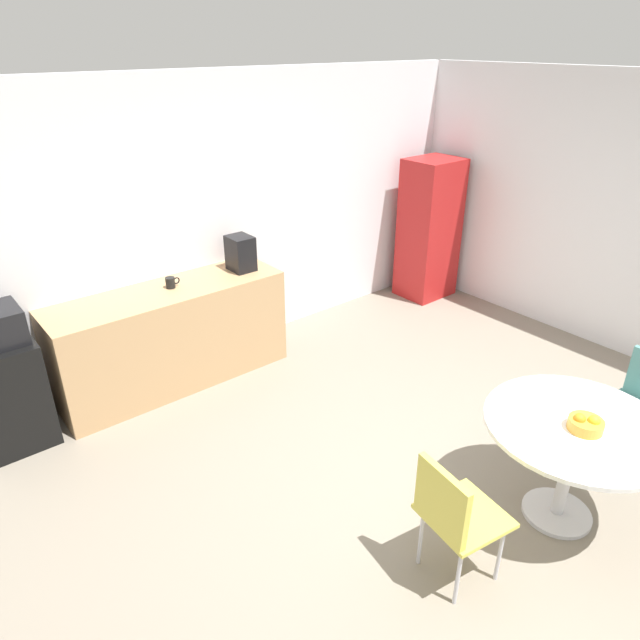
# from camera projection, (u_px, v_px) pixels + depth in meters

# --- Properties ---
(ground_plane) EXTENTS (6.00, 6.00, 0.00)m
(ground_plane) POSITION_uv_depth(u_px,v_px,m) (457.00, 509.00, 3.80)
(ground_plane) COLOR gray
(wall_back) EXTENTS (6.00, 0.10, 2.60)m
(wall_back) POSITION_uv_depth(u_px,v_px,m) (215.00, 220.00, 5.30)
(wall_back) COLOR silver
(wall_back) RESTS_ON ground_plane
(counter_block) EXTENTS (2.04, 0.60, 0.90)m
(counter_block) POSITION_uv_depth(u_px,v_px,m) (172.00, 337.00, 5.04)
(counter_block) COLOR tan
(counter_block) RESTS_ON ground_plane
(mini_fridge) EXTENTS (0.54, 0.54, 0.85)m
(mini_fridge) POSITION_uv_depth(u_px,v_px,m) (5.00, 394.00, 4.27)
(mini_fridge) COLOR black
(mini_fridge) RESTS_ON ground_plane
(locker_cabinet) EXTENTS (0.60, 0.50, 1.62)m
(locker_cabinet) POSITION_uv_depth(u_px,v_px,m) (429.00, 229.00, 6.65)
(locker_cabinet) COLOR #B21E1E
(locker_cabinet) RESTS_ON ground_plane
(round_table) EXTENTS (1.11, 1.11, 0.74)m
(round_table) POSITION_uv_depth(u_px,v_px,m) (574.00, 441.00, 3.49)
(round_table) COLOR silver
(round_table) RESTS_ON ground_plane
(chair_yellow) EXTENTS (0.48, 0.48, 0.83)m
(chair_yellow) POSITION_uv_depth(u_px,v_px,m) (453.00, 511.00, 3.09)
(chair_yellow) COLOR silver
(chair_yellow) RESTS_ON ground_plane
(fruit_bowl) EXTENTS (0.20, 0.20, 0.11)m
(fruit_bowl) POSITION_uv_depth(u_px,v_px,m) (586.00, 424.00, 3.36)
(fruit_bowl) COLOR gold
(fruit_bowl) RESTS_ON round_table
(mug_white) EXTENTS (0.13, 0.08, 0.09)m
(mug_white) POSITION_uv_depth(u_px,v_px,m) (171.00, 283.00, 4.86)
(mug_white) COLOR black
(mug_white) RESTS_ON counter_block
(mug_green) EXTENTS (0.13, 0.08, 0.09)m
(mug_green) POSITION_uv_depth(u_px,v_px,m) (232.00, 263.00, 5.28)
(mug_green) COLOR #D84C4C
(mug_green) RESTS_ON counter_block
(coffee_maker) EXTENTS (0.20, 0.24, 0.32)m
(coffee_maker) POSITION_uv_depth(u_px,v_px,m) (241.00, 253.00, 5.19)
(coffee_maker) COLOR black
(coffee_maker) RESTS_ON counter_block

